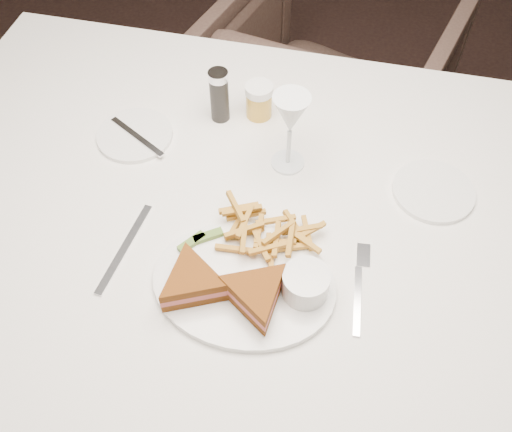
% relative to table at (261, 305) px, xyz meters
% --- Properties ---
extents(ground, '(5.00, 5.00, 0.00)m').
position_rel_table_xyz_m(ground, '(0.32, 0.34, -0.38)').
color(ground, black).
rests_on(ground, ground).
extents(table, '(1.54, 1.06, 0.75)m').
position_rel_table_xyz_m(table, '(0.00, 0.00, 0.00)').
color(table, white).
rests_on(table, ground).
extents(chair_far, '(0.83, 0.80, 0.72)m').
position_rel_table_xyz_m(chair_far, '(0.00, 0.86, -0.01)').
color(chair_far, '#412F28').
rests_on(chair_far, ground).
extents(table_setting, '(0.78, 0.60, 0.18)m').
position_rel_table_xyz_m(table_setting, '(0.00, -0.06, 0.41)').
color(table_setting, white).
rests_on(table_setting, table).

